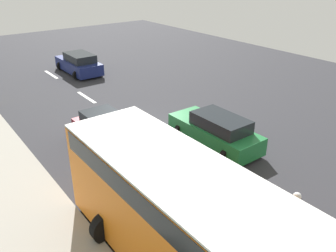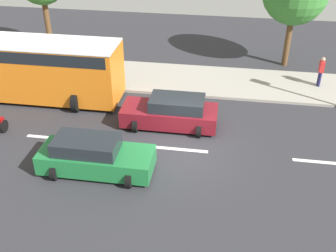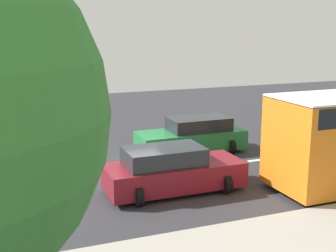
{
  "view_description": "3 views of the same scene",
  "coord_description": "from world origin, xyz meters",
  "px_view_note": "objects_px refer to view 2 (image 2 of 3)",
  "views": [
    {
      "loc": [
        8.3,
        13.34,
        7.68
      ],
      "look_at": [
        -0.14,
        2.18,
        1.08
      ],
      "focal_mm": 37.67,
      "sensor_mm": 36.0,
      "label": 1
    },
    {
      "loc": [
        -14.78,
        -1.76,
        10.47
      ],
      "look_at": [
        -0.64,
        0.47,
        1.57
      ],
      "focal_mm": 44.01,
      "sensor_mm": 36.0,
      "label": 2
    },
    {
      "loc": [
        14.89,
        -4.43,
        5.36
      ],
      "look_at": [
        -0.85,
        1.68,
        1.54
      ],
      "focal_mm": 47.91,
      "sensor_mm": 36.0,
      "label": 3
    }
  ],
  "objects_px": {
    "car_maroon": "(171,113)",
    "city_bus": "(16,64)",
    "car_green": "(94,156)",
    "pedestrian_near_signal": "(321,71)"
  },
  "relations": [
    {
      "from": "car_green",
      "to": "pedestrian_near_signal",
      "type": "distance_m",
      "value": 13.72
    },
    {
      "from": "city_bus",
      "to": "pedestrian_near_signal",
      "type": "height_order",
      "value": "city_bus"
    },
    {
      "from": "car_green",
      "to": "pedestrian_near_signal",
      "type": "xyz_separation_m",
      "value": [
        9.26,
        -10.13,
        0.35
      ]
    },
    {
      "from": "car_green",
      "to": "car_maroon",
      "type": "xyz_separation_m",
      "value": [
        3.96,
        -2.53,
        -0.0
      ]
    },
    {
      "from": "city_bus",
      "to": "car_maroon",
      "type": "bearing_deg",
      "value": -101.78
    },
    {
      "from": "car_green",
      "to": "car_maroon",
      "type": "bearing_deg",
      "value": -32.57
    },
    {
      "from": "car_green",
      "to": "city_bus",
      "type": "height_order",
      "value": "city_bus"
    },
    {
      "from": "city_bus",
      "to": "pedestrian_near_signal",
      "type": "xyz_separation_m",
      "value": [
        3.52,
        -16.09,
        -0.79
      ]
    },
    {
      "from": "car_maroon",
      "to": "city_bus",
      "type": "xyz_separation_m",
      "value": [
        1.77,
        8.5,
        1.13
      ]
    },
    {
      "from": "car_maroon",
      "to": "city_bus",
      "type": "height_order",
      "value": "city_bus"
    }
  ]
}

